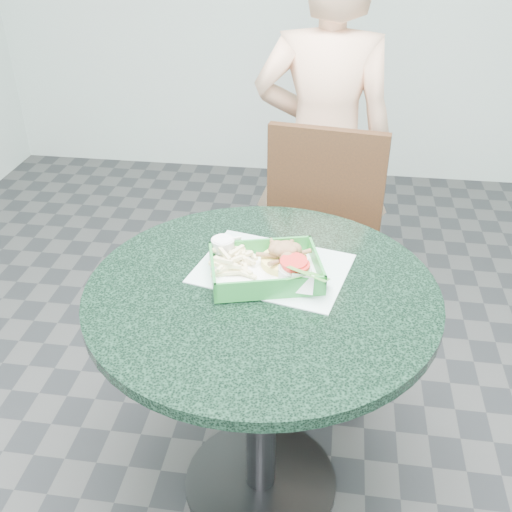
# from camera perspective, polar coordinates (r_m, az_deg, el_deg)

# --- Properties ---
(floor) EXTENTS (4.00, 5.00, 0.02)m
(floor) POSITION_cam_1_polar(r_m,az_deg,el_deg) (2.07, 0.45, -20.78)
(floor) COLOR #303335
(floor) RESTS_ON ground
(cafe_table) EXTENTS (0.91, 0.91, 0.75)m
(cafe_table) POSITION_cam_1_polar(r_m,az_deg,el_deg) (1.64, 0.53, -8.42)
(cafe_table) COLOR #313134
(cafe_table) RESTS_ON floor
(dining_chair) EXTENTS (0.43, 0.43, 0.93)m
(dining_chair) POSITION_cam_1_polar(r_m,az_deg,el_deg) (2.19, 6.19, 1.22)
(dining_chair) COLOR #352213
(dining_chair) RESTS_ON floor
(diner_person) EXTENTS (0.56, 0.37, 1.53)m
(diner_person) POSITION_cam_1_polar(r_m,az_deg,el_deg) (2.41, 6.42, 10.28)
(diner_person) COLOR #F4BC97
(diner_person) RESTS_ON floor
(placemat) EXTENTS (0.44, 0.37, 0.00)m
(placemat) POSITION_cam_1_polar(r_m,az_deg,el_deg) (1.61, 1.56, -1.78)
(placemat) COLOR silver
(placemat) RESTS_ON cafe_table
(food_basket) EXTENTS (0.28, 0.20, 0.06)m
(food_basket) POSITION_cam_1_polar(r_m,az_deg,el_deg) (1.57, 0.87, -2.16)
(food_basket) COLOR #258837
(food_basket) RESTS_ON placemat
(crab_sandwich) EXTENTS (0.12, 0.12, 0.07)m
(crab_sandwich) POSITION_cam_1_polar(r_m,az_deg,el_deg) (1.57, 3.03, -0.66)
(crab_sandwich) COLOR #EED56A
(crab_sandwich) RESTS_ON food_basket
(fries_pile) EXTENTS (0.16, 0.16, 0.05)m
(fries_pile) POSITION_cam_1_polar(r_m,az_deg,el_deg) (1.60, -1.62, -0.35)
(fries_pile) COLOR #FFEDAE
(fries_pile) RESTS_ON food_basket
(sauce_ramekin) EXTENTS (0.06, 0.06, 0.04)m
(sauce_ramekin) POSITION_cam_1_polar(r_m,az_deg,el_deg) (1.64, -2.18, 1.03)
(sauce_ramekin) COLOR silver
(sauce_ramekin) RESTS_ON food_basket
(garnish_cup) EXTENTS (0.13, 0.12, 0.05)m
(garnish_cup) POSITION_cam_1_polar(r_m,az_deg,el_deg) (1.51, 3.71, -2.40)
(garnish_cup) COLOR silver
(garnish_cup) RESTS_ON food_basket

